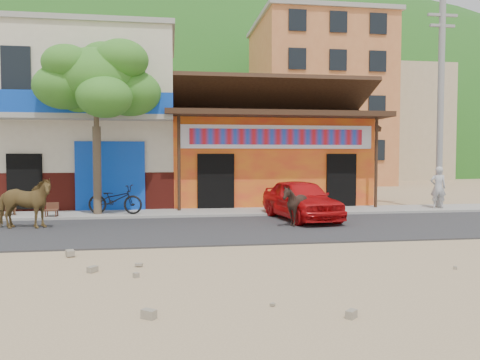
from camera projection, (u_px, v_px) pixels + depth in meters
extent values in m
plane|color=#9E825B|center=(261.00, 246.00, 11.06)|extent=(120.00, 120.00, 0.00)
cube|color=#28282B|center=(244.00, 228.00, 13.53)|extent=(60.00, 5.00, 0.04)
cube|color=gray|center=(229.00, 212.00, 16.99)|extent=(60.00, 2.00, 0.12)
cube|color=orange|center=(262.00, 163.00, 21.14)|extent=(8.00, 6.00, 3.60)
cube|color=beige|center=(90.00, 123.00, 19.95)|extent=(7.00, 6.00, 7.00)
cube|color=#CC723F|center=(317.00, 105.00, 35.77)|extent=(9.00, 9.00, 12.00)
cube|color=tan|center=(391.00, 124.00, 43.07)|extent=(8.00, 8.00, 10.00)
ellipsoid|color=#194C14|center=(183.00, 98.00, 79.58)|extent=(100.00, 40.00, 24.00)
cylinder|color=gray|center=(441.00, 104.00, 17.98)|extent=(0.24, 0.24, 8.00)
imported|color=brown|center=(23.00, 203.00, 13.33)|extent=(1.78, 0.93, 1.45)
imported|color=black|center=(295.00, 206.00, 13.91)|extent=(1.17, 1.06, 1.20)
imported|color=red|center=(301.00, 199.00, 15.28)|extent=(2.13, 4.05, 1.31)
imported|color=black|center=(115.00, 199.00, 16.06)|extent=(2.02, 1.13, 1.01)
imported|color=#BDBDBD|center=(438.00, 187.00, 17.83)|extent=(0.66, 0.52, 1.59)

